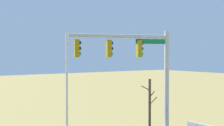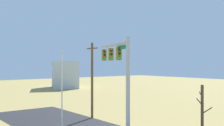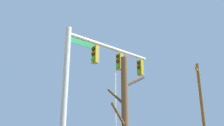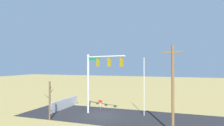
{
  "view_description": "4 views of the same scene",
  "coord_description": "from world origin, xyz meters",
  "views": [
    {
      "loc": [
        -10.69,
        -12.92,
        6.11
      ],
      "look_at": [
        -1.48,
        0.18,
        5.71
      ],
      "focal_mm": 48.34,
      "sensor_mm": 36.0,
      "label": 1
    },
    {
      "loc": [
        15.38,
        -12.15,
        5.8
      ],
      "look_at": [
        -0.64,
        0.44,
        5.82
      ],
      "focal_mm": 43.53,
      "sensor_mm": 36.0,
      "label": 2
    },
    {
      "loc": [
        10.75,
        6.95,
        1.93
      ],
      "look_at": [
        -0.71,
        0.59,
        6.31
      ],
      "focal_mm": 39.24,
      "sensor_mm": 36.0,
      "label": 3
    },
    {
      "loc": [
        -9.21,
        22.62,
        6.25
      ],
      "look_at": [
        -1.69,
        1.05,
        6.42
      ],
      "focal_mm": 31.62,
      "sensor_mm": 36.0,
      "label": 4
    }
  ],
  "objects": [
    {
      "name": "utility_pole",
      "position": [
        -8.54,
        3.95,
        4.15
      ],
      "size": [
        1.9,
        0.26,
        7.98
      ],
      "color": "brown",
      "rests_on": "ground_plane"
    },
    {
      "name": "flagpole",
      "position": [
        -4.97,
        -1.48,
        3.55
      ],
      "size": [
        0.1,
        0.1,
        7.09
      ],
      "primitive_type": "cylinder",
      "color": "silver",
      "rests_on": "ground_plane"
    },
    {
      "name": "signal_mast",
      "position": [
        0.57,
        0.16,
        5.28
      ],
      "size": [
        5.61,
        2.15,
        7.55
      ],
      "color": "#B2B5BA",
      "rests_on": "ground_plane"
    }
  ]
}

